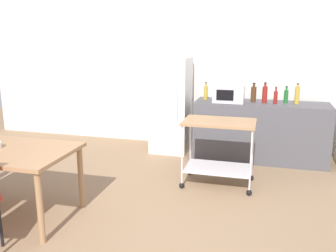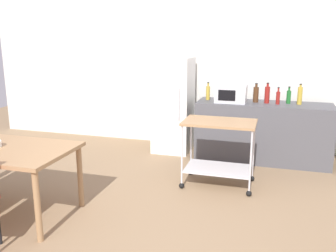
{
  "view_description": "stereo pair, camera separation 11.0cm",
  "coord_description": "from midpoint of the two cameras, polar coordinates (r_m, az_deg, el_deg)",
  "views": [
    {
      "loc": [
        0.96,
        -3.09,
        1.9
      ],
      "look_at": [
        -0.2,
        1.2,
        0.8
      ],
      "focal_mm": 39.5,
      "sensor_mm": 36.0,
      "label": 1
    },
    {
      "loc": [
        1.06,
        -3.06,
        1.9
      ],
      "look_at": [
        -0.2,
        1.2,
        0.8
      ],
      "focal_mm": 39.5,
      "sensor_mm": 36.0,
      "label": 2
    }
  ],
  "objects": [
    {
      "name": "ground_plane",
      "position": [
        3.75,
        -1.55,
        -16.51
      ],
      "size": [
        12.0,
        12.0,
        0.0
      ],
      "primitive_type": "plane",
      "color": "#8C7051"
    },
    {
      "name": "back_wall",
      "position": [
        6.37,
        7.41,
        9.74
      ],
      "size": [
        8.4,
        0.12,
        2.9
      ],
      "primitive_type": "cube",
      "color": "silver",
      "rests_on": "ground_plane"
    },
    {
      "name": "kitchen_counter",
      "position": [
        5.86,
        14.87,
        -0.9
      ],
      "size": [
        2.0,
        0.64,
        0.9
      ],
      "primitive_type": "cube",
      "color": "#4C4C51",
      "rests_on": "ground_plane"
    },
    {
      "name": "dining_table",
      "position": [
        4.26,
        -23.65,
        -4.08
      ],
      "size": [
        1.5,
        0.9,
        0.75
      ],
      "color": "#A37A51",
      "rests_on": "ground_plane"
    },
    {
      "name": "refrigerator",
      "position": [
        6.09,
        1.33,
        3.25
      ],
      "size": [
        0.6,
        0.63,
        1.55
      ],
      "color": "white",
      "rests_on": "ground_plane"
    },
    {
      "name": "kitchen_cart",
      "position": [
        4.74,
        8.53,
        -2.52
      ],
      "size": [
        0.91,
        0.57,
        0.85
      ],
      "color": "#A37A51",
      "rests_on": "ground_plane"
    },
    {
      "name": "bottle_soy_sauce",
      "position": [
        5.89,
        6.72,
        5.15
      ],
      "size": [
        0.06,
        0.06,
        0.28
      ],
      "color": "gold",
      "rests_on": "kitchen_counter"
    },
    {
      "name": "microwave",
      "position": [
        5.71,
        10.23,
        4.92
      ],
      "size": [
        0.46,
        0.35,
        0.26
      ],
      "color": "silver",
      "rests_on": "kitchen_counter"
    },
    {
      "name": "bottle_vinegar",
      "position": [
        5.8,
        13.94,
        4.79
      ],
      "size": [
        0.08,
        0.08,
        0.29
      ],
      "color": "#4C2D19",
      "rests_on": "kitchen_counter"
    },
    {
      "name": "bottle_hot_sauce",
      "position": [
        5.76,
        15.58,
        4.7
      ],
      "size": [
        0.08,
        0.08,
        0.31
      ],
      "color": "maroon",
      "rests_on": "kitchen_counter"
    },
    {
      "name": "bottle_olive_oil",
      "position": [
        5.71,
        17.14,
        4.23
      ],
      "size": [
        0.06,
        0.06,
        0.25
      ],
      "color": "maroon",
      "rests_on": "kitchen_counter"
    },
    {
      "name": "bottle_wine",
      "position": [
        5.82,
        18.64,
        4.32
      ],
      "size": [
        0.06,
        0.06,
        0.25
      ],
      "color": "#1E6628",
      "rests_on": "kitchen_counter"
    },
    {
      "name": "bottle_sparkling_water",
      "position": [
        5.8,
        20.19,
        4.45
      ],
      "size": [
        0.07,
        0.07,
        0.3
      ],
      "color": "gold",
      "rests_on": "kitchen_counter"
    }
  ]
}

